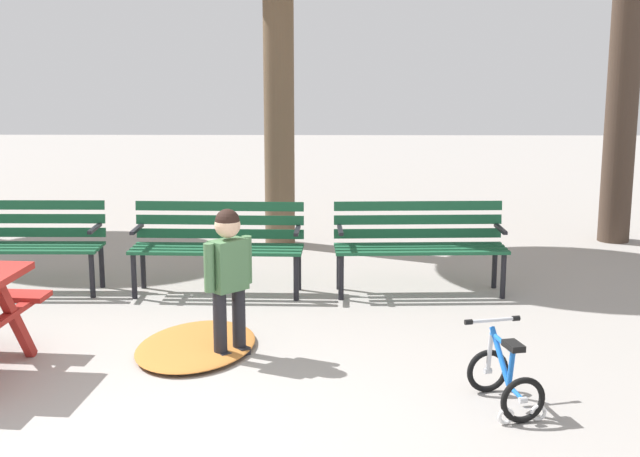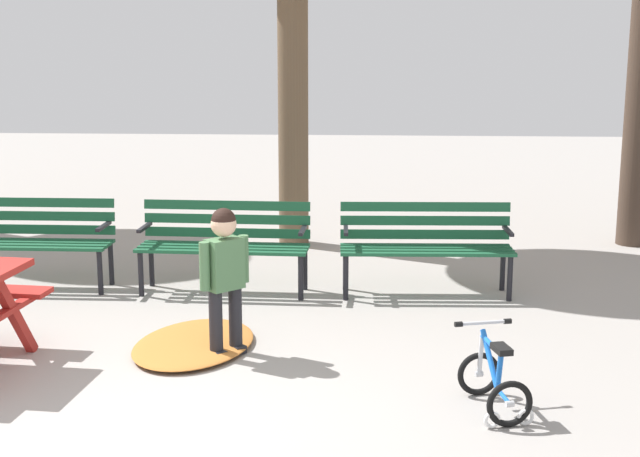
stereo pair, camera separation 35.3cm
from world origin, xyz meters
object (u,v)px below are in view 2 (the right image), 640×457
park_bench_far_left (30,235)px  park_bench_right (426,240)px  child_standing (225,269)px  kids_bicycle (494,381)px  park_bench_left (225,239)px

park_bench_far_left → park_bench_right: size_ratio=0.99×
child_standing → kids_bicycle: size_ratio=1.84×
park_bench_far_left → kids_bicycle: park_bench_far_left is taller
park_bench_far_left → kids_bicycle: bearing=-34.0°
park_bench_left → kids_bicycle: park_bench_left is taller
park_bench_left → park_bench_right: (1.89, 0.04, 0.00)m
kids_bicycle → child_standing: bearing=153.6°
park_bench_left → kids_bicycle: size_ratio=2.61×
park_bench_left → child_standing: size_ratio=1.42×
child_standing → park_bench_right: bearing=48.8°
park_bench_right → park_bench_left: bearing=-178.8°
park_bench_left → park_bench_right: same height
park_bench_right → kids_bicycle: 2.79m
park_bench_far_left → park_bench_right: bearing=-0.1°
park_bench_right → child_standing: (-1.59, -1.82, 0.16)m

